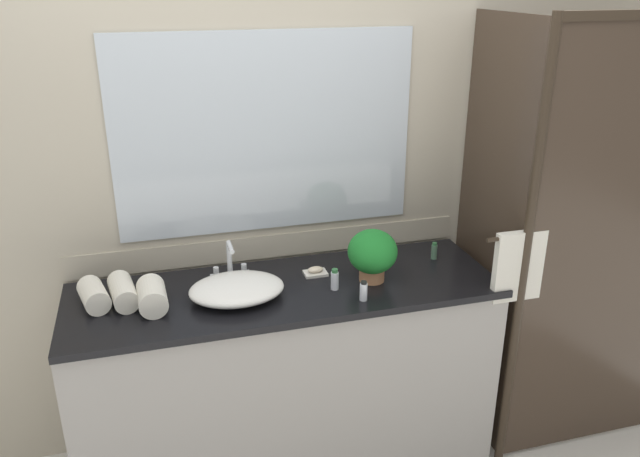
# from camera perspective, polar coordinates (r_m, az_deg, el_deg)

# --- Properties ---
(ground_plane) EXTENTS (8.00, 8.00, 0.00)m
(ground_plane) POSITION_cam_1_polar(r_m,az_deg,el_deg) (3.17, -2.78, -19.97)
(ground_plane) COLOR silver
(wall_back_with_mirror) EXTENTS (4.40, 0.06, 2.60)m
(wall_back_with_mirror) POSITION_cam_1_polar(r_m,az_deg,el_deg) (2.81, -4.87, 5.11)
(wall_back_with_mirror) COLOR #B2A893
(wall_back_with_mirror) RESTS_ON ground_plane
(vanity_cabinet) EXTENTS (1.80, 0.58, 0.90)m
(vanity_cabinet) POSITION_cam_1_polar(r_m,az_deg,el_deg) (2.89, -2.99, -13.19)
(vanity_cabinet) COLOR #9E9993
(vanity_cabinet) RESTS_ON ground_plane
(shower_enclosure) EXTENTS (1.20, 0.59, 2.00)m
(shower_enclosure) POSITION_cam_1_polar(r_m,az_deg,el_deg) (2.97, 22.47, -1.27)
(shower_enclosure) COLOR #2D2319
(shower_enclosure) RESTS_ON ground_plane
(sink_basin) EXTENTS (0.38, 0.30, 0.08)m
(sink_basin) POSITION_cam_1_polar(r_m,az_deg,el_deg) (2.57, -7.55, -5.44)
(sink_basin) COLOR white
(sink_basin) RESTS_ON vanity_cabinet
(faucet) EXTENTS (0.17, 0.13, 0.18)m
(faucet) POSITION_cam_1_polar(r_m,az_deg,el_deg) (2.72, -8.14, -3.44)
(faucet) COLOR silver
(faucet) RESTS_ON vanity_cabinet
(potted_plant) EXTENTS (0.21, 0.21, 0.23)m
(potted_plant) POSITION_cam_1_polar(r_m,az_deg,el_deg) (2.66, 4.77, -2.23)
(potted_plant) COLOR #B77A51
(potted_plant) RESTS_ON vanity_cabinet
(soap_dish) EXTENTS (0.10, 0.07, 0.04)m
(soap_dish) POSITION_cam_1_polar(r_m,az_deg,el_deg) (2.75, -0.42, -3.92)
(soap_dish) COLOR silver
(soap_dish) RESTS_ON vanity_cabinet
(amenity_bottle_shampoo) EXTENTS (0.03, 0.03, 0.08)m
(amenity_bottle_shampoo) POSITION_cam_1_polar(r_m,az_deg,el_deg) (2.94, 10.30, -2.02)
(amenity_bottle_shampoo) COLOR #4C7056
(amenity_bottle_shampoo) RESTS_ON vanity_cabinet
(amenity_bottle_conditioner) EXTENTS (0.03, 0.03, 0.08)m
(amenity_bottle_conditioner) POSITION_cam_1_polar(r_m,az_deg,el_deg) (2.54, 3.96, -5.67)
(amenity_bottle_conditioner) COLOR silver
(amenity_bottle_conditioner) RESTS_ON vanity_cabinet
(amenity_bottle_body_wash) EXTENTS (0.03, 0.03, 0.09)m
(amenity_bottle_body_wash) POSITION_cam_1_polar(r_m,az_deg,el_deg) (2.62, 1.34, -4.66)
(amenity_bottle_body_wash) COLOR silver
(amenity_bottle_body_wash) RESTS_ON vanity_cabinet
(rolled_towel_near_edge) EXTENTS (0.14, 0.20, 0.10)m
(rolled_towel_near_edge) POSITION_cam_1_polar(r_m,az_deg,el_deg) (2.64, -19.80, -5.71)
(rolled_towel_near_edge) COLOR silver
(rolled_towel_near_edge) RESTS_ON vanity_cabinet
(rolled_towel_middle) EXTENTS (0.13, 0.23, 0.10)m
(rolled_towel_middle) POSITION_cam_1_polar(r_m,az_deg,el_deg) (2.63, -17.41, -5.48)
(rolled_towel_middle) COLOR silver
(rolled_towel_middle) RESTS_ON vanity_cabinet
(rolled_towel_far_edge) EXTENTS (0.12, 0.19, 0.11)m
(rolled_towel_far_edge) POSITION_cam_1_polar(r_m,az_deg,el_deg) (2.55, -14.97, -5.93)
(rolled_towel_far_edge) COLOR silver
(rolled_towel_far_edge) RESTS_ON vanity_cabinet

